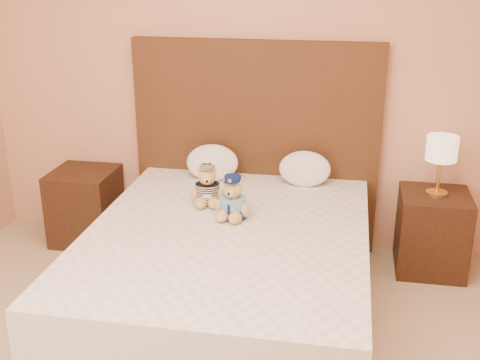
# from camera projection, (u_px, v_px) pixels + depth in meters

# --- Properties ---
(room_walls) EXTENTS (4.04, 4.52, 2.72)m
(room_walls) POSITION_uv_depth(u_px,v_px,m) (185.00, 16.00, 2.33)
(room_walls) COLOR tan
(room_walls) RESTS_ON ground
(bed) EXTENTS (1.60, 2.00, 0.55)m
(bed) POSITION_uv_depth(u_px,v_px,m) (227.00, 273.00, 3.54)
(bed) COLOR white
(bed) RESTS_ON ground
(headboard) EXTENTS (1.75, 0.08, 1.50)m
(headboard) POSITION_uv_depth(u_px,v_px,m) (255.00, 146.00, 4.31)
(headboard) COLOR #442614
(headboard) RESTS_ON ground
(nightstand_left) EXTENTS (0.45, 0.45, 0.55)m
(nightstand_left) POSITION_uv_depth(u_px,v_px,m) (86.00, 206.00, 4.50)
(nightstand_left) COLOR #341E10
(nightstand_left) RESTS_ON ground
(nightstand_right) EXTENTS (0.45, 0.45, 0.55)m
(nightstand_right) POSITION_uv_depth(u_px,v_px,m) (432.00, 232.00, 4.07)
(nightstand_right) COLOR #341E10
(nightstand_right) RESTS_ON ground
(lamp) EXTENTS (0.20, 0.20, 0.40)m
(lamp) POSITION_uv_depth(u_px,v_px,m) (442.00, 151.00, 3.87)
(lamp) COLOR gold
(lamp) RESTS_ON nightstand_right
(teddy_police) EXTENTS (0.26, 0.25, 0.27)m
(teddy_police) POSITION_uv_depth(u_px,v_px,m) (233.00, 197.00, 3.57)
(teddy_police) COLOR tan
(teddy_police) RESTS_ON bed
(teddy_prisoner) EXTENTS (0.26, 0.26, 0.25)m
(teddy_prisoner) POSITION_uv_depth(u_px,v_px,m) (207.00, 185.00, 3.77)
(teddy_prisoner) COLOR tan
(teddy_prisoner) RESTS_ON bed
(pillow_left) EXTENTS (0.37, 0.24, 0.26)m
(pillow_left) POSITION_uv_depth(u_px,v_px,m) (212.00, 161.00, 4.22)
(pillow_left) COLOR white
(pillow_left) RESTS_ON bed
(pillow_right) EXTENTS (0.35, 0.23, 0.25)m
(pillow_right) POSITION_uv_depth(u_px,v_px,m) (305.00, 167.00, 4.11)
(pillow_right) COLOR white
(pillow_right) RESTS_ON bed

